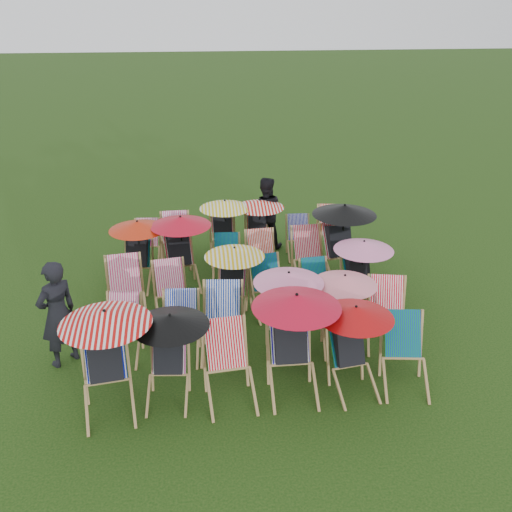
{
  "coord_description": "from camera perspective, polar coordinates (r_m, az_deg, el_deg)",
  "views": [
    {
      "loc": [
        -0.78,
        -8.61,
        5.11
      ],
      "look_at": [
        0.18,
        0.45,
        0.9
      ],
      "focal_mm": 40.0,
      "sensor_mm": 36.0,
      "label": 1
    }
  ],
  "objects": [
    {
      "name": "deckchair_7",
      "position": [
        8.84,
        -7.63,
        -7.16
      ],
      "size": [
        0.68,
        0.9,
        0.93
      ],
      "rotation": [
        0.0,
        0.0,
        -0.08
      ],
      "color": "#A6834D",
      "rests_on": "ground"
    },
    {
      "name": "deckchair_26",
      "position": [
        11.85,
        -3.25,
        2.7
      ],
      "size": [
        1.05,
        1.09,
        1.25
      ],
      "rotation": [
        0.0,
        0.0,
        0.0
      ],
      "color": "#A6834D",
      "rests_on": "ground"
    },
    {
      "name": "deckchair_22",
      "position": [
        11.07,
        5.38,
        -0.01
      ],
      "size": [
        0.68,
        0.92,
        0.97
      ],
      "rotation": [
        0.0,
        0.0,
        0.04
      ],
      "color": "#A6834D",
      "rests_on": "ground"
    },
    {
      "name": "deckchair_19",
      "position": [
        10.8,
        -7.54,
        0.55
      ],
      "size": [
        1.14,
        1.24,
        1.35
      ],
      "rotation": [
        0.0,
        0.0,
        0.19
      ],
      "color": "#A6834D",
      "rests_on": "ground"
    },
    {
      "name": "deckchair_15",
      "position": [
        9.9,
        1.33,
        -3.19
      ],
      "size": [
        0.75,
        0.94,
        0.93
      ],
      "rotation": [
        0.0,
        0.0,
        0.16
      ],
      "color": "#A6834D",
      "rests_on": "ground"
    },
    {
      "name": "deckchair_8",
      "position": [
        8.81,
        -3.38,
        -6.68
      ],
      "size": [
        0.77,
        1.0,
        1.03
      ],
      "rotation": [
        0.0,
        0.0,
        -0.1
      ],
      "color": "#A6834D",
      "rests_on": "ground"
    },
    {
      "name": "person_rear",
      "position": [
        12.35,
        0.92,
        4.34
      ],
      "size": [
        0.85,
        0.7,
        1.58
      ],
      "primitive_type": "imported",
      "rotation": [
        0.0,
        0.0,
        3.0
      ],
      "color": "black",
      "rests_on": "ground"
    },
    {
      "name": "deckchair_3",
      "position": [
        7.89,
        3.75,
        -8.66
      ],
      "size": [
        1.22,
        1.26,
        1.45
      ],
      "rotation": [
        0.0,
        0.0,
        0.0
      ],
      "color": "#A6834D",
      "rests_on": "ground"
    },
    {
      "name": "deckchair_10",
      "position": [
        8.98,
        8.5,
        -5.42
      ],
      "size": [
        1.01,
        1.06,
        1.2
      ],
      "rotation": [
        0.0,
        0.0,
        -0.09
      ],
      "color": "#A6834D",
      "rests_on": "ground"
    },
    {
      "name": "deckchair_27",
      "position": [
        11.98,
        0.2,
        2.87
      ],
      "size": [
        1.02,
        1.07,
        1.21
      ],
      "rotation": [
        0.0,
        0.0,
        -0.07
      ],
      "color": "#A6834D",
      "rests_on": "ground"
    },
    {
      "name": "ground",
      "position": [
        10.04,
        -0.75,
        -5.78
      ],
      "size": [
        100.0,
        100.0,
        0.0
      ],
      "primitive_type": "plane",
      "color": "black",
      "rests_on": "ground"
    },
    {
      "name": "deckchair_12",
      "position": [
        9.95,
        -12.88,
        -3.46
      ],
      "size": [
        0.79,
        1.01,
        1.01
      ],
      "rotation": [
        0.0,
        0.0,
        0.14
      ],
      "color": "#A6834D",
      "rests_on": "ground"
    },
    {
      "name": "deckchair_1",
      "position": [
        7.89,
        -8.74,
        -9.89
      ],
      "size": [
        1.05,
        1.11,
        1.25
      ],
      "rotation": [
        0.0,
        0.0,
        -0.1
      ],
      "color": "#A6834D",
      "rests_on": "ground"
    },
    {
      "name": "deckchair_16",
      "position": [
        10.07,
        6.19,
        -3.13
      ],
      "size": [
        0.63,
        0.82,
        0.84
      ],
      "rotation": [
        0.0,
        0.0,
        0.1
      ],
      "color": "#A6834D",
      "rests_on": "ground"
    },
    {
      "name": "person_left",
      "position": [
        8.87,
        -19.22,
        -5.49
      ],
      "size": [
        0.72,
        0.71,
        1.68
      ],
      "primitive_type": "imported",
      "rotation": [
        0.0,
        0.0,
        3.9
      ],
      "color": "black",
      "rests_on": "ground"
    },
    {
      "name": "deckchair_4",
      "position": [
        8.07,
        9.7,
        -9.04
      ],
      "size": [
        1.06,
        1.14,
        1.25
      ],
      "rotation": [
        0.0,
        0.0,
        0.17
      ],
      "color": "#A6834D",
      "rests_on": "ground"
    },
    {
      "name": "deckchair_28",
      "position": [
        12.08,
        4.34,
        1.83
      ],
      "size": [
        0.57,
        0.77,
        0.82
      ],
      "rotation": [
        0.0,
        0.0,
        -0.03
      ],
      "color": "#A6834D",
      "rests_on": "ground"
    },
    {
      "name": "deckchair_18",
      "position": [
        10.95,
        -11.87,
        0.31
      ],
      "size": [
        1.07,
        1.13,
        1.27
      ],
      "rotation": [
        0.0,
        0.0,
        -0.14
      ],
      "color": "#A6834D",
      "rests_on": "ground"
    },
    {
      "name": "deckchair_11",
      "position": [
        9.26,
        13.01,
        -5.79
      ],
      "size": [
        0.82,
        1.02,
        0.99
      ],
      "rotation": [
        0.0,
        0.0,
        -0.2
      ],
      "color": "#A6834D",
      "rests_on": "ground"
    },
    {
      "name": "deckchair_25",
      "position": [
        11.84,
        -8.07,
        1.58
      ],
      "size": [
        0.65,
        0.91,
        0.98
      ],
      "rotation": [
        0.0,
        0.0,
        0.01
      ],
      "color": "#A6834D",
      "rests_on": "ground"
    },
    {
      "name": "deckchair_2",
      "position": [
        7.86,
        -2.71,
        -11.02
      ],
      "size": [
        0.78,
        1.01,
        1.02
      ],
      "rotation": [
        0.0,
        0.0,
        0.11
      ],
      "color": "#A6834D",
      "rests_on": "ground"
    },
    {
      "name": "deckchair_13",
      "position": [
        9.85,
        -8.42,
        -3.65
      ],
      "size": [
        0.73,
        0.93,
        0.92
      ],
      "rotation": [
        0.0,
        0.0,
        0.15
      ],
      "color": "#A6834D",
      "rests_on": "ground"
    },
    {
      "name": "deckchair_0",
      "position": [
        7.81,
        -14.74,
        -10.05
      ],
      "size": [
        1.2,
        1.3,
        1.43
      ],
      "rotation": [
        0.0,
        0.0,
        0.16
      ],
      "color": "#A6834D",
      "rests_on": "ground"
    },
    {
      "name": "deckchair_21",
      "position": [
        10.93,
        0.71,
        -0.31
      ],
      "size": [
        0.69,
        0.91,
        0.94
      ],
      "rotation": [
        0.0,
        0.0,
        0.08
      ],
      "color": "#A6834D",
      "rests_on": "ground"
    },
    {
      "name": "deckchair_9",
      "position": [
        8.8,
        3.0,
        -5.49
      ],
      "size": [
        1.08,
        1.13,
        1.28
      ],
      "rotation": [
        0.0,
        0.0,
        -0.05
      ],
      "color": "#A6834D",
      "rests_on": "ground"
    },
    {
      "name": "deckchair_23",
      "position": [
        11.1,
        8.65,
        1.49
      ],
      "size": [
        1.23,
        1.33,
        1.46
      ],
      "rotation": [
        0.0,
        0.0,
        0.17
      ],
      "color": "#A6834D",
      "rests_on": "ground"
    },
    {
      "name": "deckchair_5",
      "position": [
        8.38,
        14.7,
        -9.6
      ],
      "size": [
        0.76,
        0.98,
        0.98
      ],
      "rotation": [
        0.0,
        0.0,
        -0.14
      ],
      "color": "#A6834D",
      "rests_on": "ground"
    },
    {
      "name": "deckchair_24",
      "position": [
        11.92,
        -10.91,
        1.2
      ],
      "size": [
        0.61,
        0.82,
        0.86
      ],
      "rotation": [
        0.0,
        0.0,
        -0.06
      ],
      "color": "#A6834D",
      "rests_on": "ground"
    },
    {
      "name": "deckchair_20",
      "position": [
        10.93,
        -2.98,
        -0.53
      ],
      "size": [
        0.63,
        0.85,
        0.88
      ],
      "rotation": [
        0.0,
        0.0,
        -0.07
      ],
      "color": "#A6834D",
      "rests_on": "ground"
    },
    {
      "name": "deckchair_29",
      "position": [
        12.24,
        7.57,
        2.37
      ],
      "size": [
        0.76,
        0.97,
        0.97
      ],
      "rotation": [
        0.0,
        0.0,
        -0.14
      ],
      "color": "#A6834D",
      "rests_on": "ground"
    },
    {
      "name": "deckchair_14",
      "position": [
        9.75,
        -2.43,
        -2.48
      ],
      "size": [
        1.03,
        1.1,
        1.22
      ],
      "rotation": [
        0.0,
        0.0,
        -0.21
      ],
      "color": "#A6834D",
      "rests_on": "ground"
    },
    {
      "name": "deckchair_17",
      "position": [
        10.11,
        10.52,
        -1.81
      ],
      "size": [
        1.04,
        1.12,
        1.23
      ],
      "rotation": [
        0.0,
        0.0,
        0.14
      ],
      "color": "#A6834D",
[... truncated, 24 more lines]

